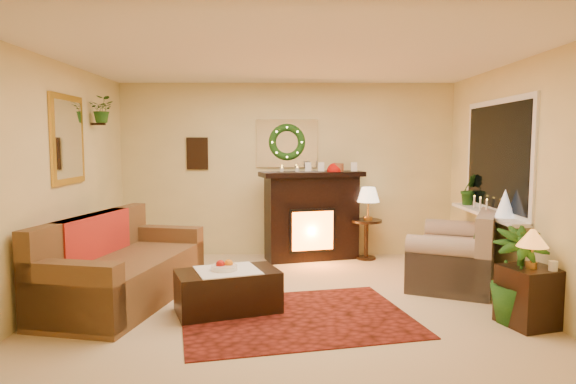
{
  "coord_description": "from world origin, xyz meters",
  "views": [
    {
      "loc": [
        -0.05,
        -5.51,
        1.72
      ],
      "look_at": [
        0.0,
        0.35,
        1.15
      ],
      "focal_mm": 32.0,
      "sensor_mm": 36.0,
      "label": 1
    }
  ],
  "objects_px": {
    "loveseat": "(455,248)",
    "end_table_square": "(530,297)",
    "coffee_table": "(228,292)",
    "sofa": "(126,262)",
    "fireplace": "(312,222)",
    "side_table_round": "(366,237)"
  },
  "relations": [
    {
      "from": "loveseat",
      "to": "end_table_square",
      "type": "distance_m",
      "value": 1.55
    },
    {
      "from": "loveseat",
      "to": "coffee_table",
      "type": "bearing_deg",
      "value": -132.63
    },
    {
      "from": "sofa",
      "to": "end_table_square",
      "type": "relative_size",
      "value": 3.9
    },
    {
      "from": "fireplace",
      "to": "side_table_round",
      "type": "distance_m",
      "value": 0.84
    },
    {
      "from": "sofa",
      "to": "coffee_table",
      "type": "relative_size",
      "value": 2.15
    },
    {
      "from": "coffee_table",
      "to": "side_table_round",
      "type": "bearing_deg",
      "value": 32.97
    },
    {
      "from": "fireplace",
      "to": "end_table_square",
      "type": "relative_size",
      "value": 2.39
    },
    {
      "from": "sofa",
      "to": "side_table_round",
      "type": "xyz_separation_m",
      "value": [
        2.92,
        1.99,
        -0.1
      ]
    },
    {
      "from": "fireplace",
      "to": "side_table_round",
      "type": "relative_size",
      "value": 2.27
    },
    {
      "from": "fireplace",
      "to": "coffee_table",
      "type": "distance_m",
      "value": 2.59
    },
    {
      "from": "loveseat",
      "to": "sofa",
      "type": "bearing_deg",
      "value": -144.08
    },
    {
      "from": "fireplace",
      "to": "coffee_table",
      "type": "bearing_deg",
      "value": -127.66
    },
    {
      "from": "fireplace",
      "to": "coffee_table",
      "type": "height_order",
      "value": "fireplace"
    },
    {
      "from": "end_table_square",
      "to": "coffee_table",
      "type": "xyz_separation_m",
      "value": [
        -2.88,
        0.41,
        -0.06
      ]
    },
    {
      "from": "end_table_square",
      "to": "fireplace",
      "type": "bearing_deg",
      "value": 124.31
    },
    {
      "from": "sofa",
      "to": "loveseat",
      "type": "bearing_deg",
      "value": 22.92
    },
    {
      "from": "loveseat",
      "to": "side_table_round",
      "type": "height_order",
      "value": "loveseat"
    },
    {
      "from": "loveseat",
      "to": "side_table_round",
      "type": "xyz_separation_m",
      "value": [
        -0.89,
        1.24,
        -0.09
      ]
    },
    {
      "from": "side_table_round",
      "to": "coffee_table",
      "type": "distance_m",
      "value": 2.95
    },
    {
      "from": "sofa",
      "to": "end_table_square",
      "type": "xyz_separation_m",
      "value": [
        4.02,
        -0.77,
        -0.16
      ]
    },
    {
      "from": "side_table_round",
      "to": "end_table_square",
      "type": "height_order",
      "value": "side_table_round"
    },
    {
      "from": "loveseat",
      "to": "coffee_table",
      "type": "relative_size",
      "value": 1.56
    }
  ]
}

